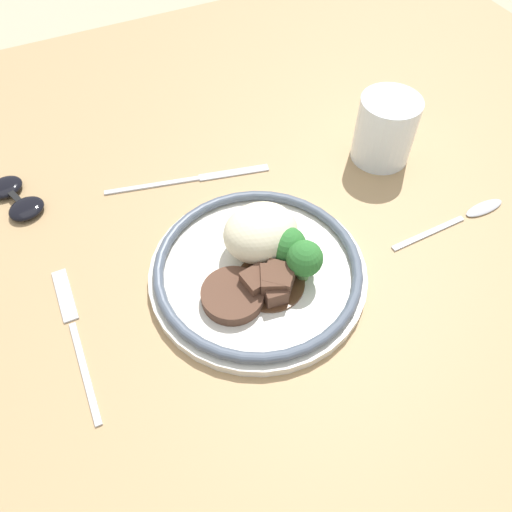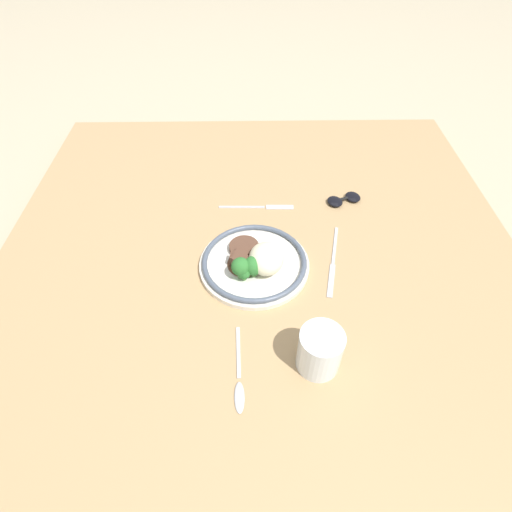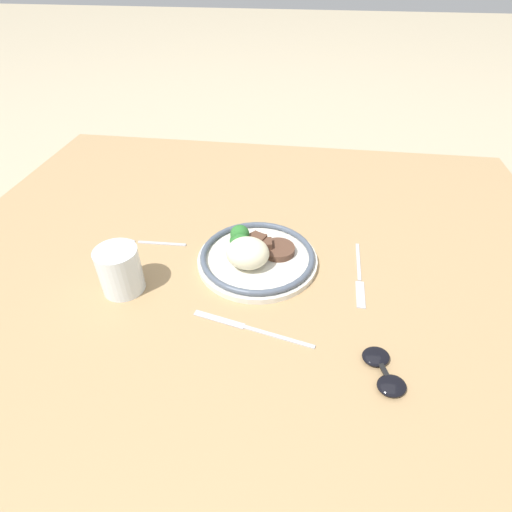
{
  "view_description": "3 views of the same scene",
  "coord_description": "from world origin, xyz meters",
  "px_view_note": "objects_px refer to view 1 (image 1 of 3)",
  "views": [
    {
      "loc": [
        -0.16,
        -0.31,
        0.5
      ],
      "look_at": [
        -0.01,
        -0.0,
        0.06
      ],
      "focal_mm": 35.0,
      "sensor_mm": 36.0,
      "label": 1
    },
    {
      "loc": [
        0.58,
        -0.02,
        0.71
      ],
      "look_at": [
        -0.02,
        -0.01,
        0.07
      ],
      "focal_mm": 28.0,
      "sensor_mm": 36.0,
      "label": 2
    },
    {
      "loc": [
        -0.1,
        0.62,
        0.56
      ],
      "look_at": [
        -0.02,
        0.01,
        0.07
      ],
      "focal_mm": 28.0,
      "sensor_mm": 36.0,
      "label": 3
    }
  ],
  "objects_px": {
    "plate": "(263,263)",
    "sunglasses": "(16,198)",
    "knife": "(195,179)",
    "juice_glass": "(384,133)",
    "fork": "(73,325)",
    "spoon": "(471,214)"
  },
  "relations": [
    {
      "from": "plate",
      "to": "sunglasses",
      "type": "distance_m",
      "value": 0.33
    },
    {
      "from": "knife",
      "to": "juice_glass",
      "type": "bearing_deg",
      "value": -2.29
    },
    {
      "from": "juice_glass",
      "to": "knife",
      "type": "bearing_deg",
      "value": 164.97
    },
    {
      "from": "juice_glass",
      "to": "fork",
      "type": "bearing_deg",
      "value": -169.22
    },
    {
      "from": "knife",
      "to": "fork",
      "type": "bearing_deg",
      "value": -129.8
    },
    {
      "from": "spoon",
      "to": "sunglasses",
      "type": "height_order",
      "value": "sunglasses"
    },
    {
      "from": "sunglasses",
      "to": "fork",
      "type": "bearing_deg",
      "value": -103.81
    },
    {
      "from": "juice_glass",
      "to": "fork",
      "type": "distance_m",
      "value": 0.46
    },
    {
      "from": "spoon",
      "to": "plate",
      "type": "bearing_deg",
      "value": 171.53
    },
    {
      "from": "fork",
      "to": "spoon",
      "type": "height_order",
      "value": "spoon"
    },
    {
      "from": "fork",
      "to": "sunglasses",
      "type": "distance_m",
      "value": 0.21
    },
    {
      "from": "sunglasses",
      "to": "spoon",
      "type": "bearing_deg",
      "value": -47.74
    },
    {
      "from": "fork",
      "to": "sunglasses",
      "type": "relative_size",
      "value": 1.91
    },
    {
      "from": "plate",
      "to": "spoon",
      "type": "height_order",
      "value": "plate"
    },
    {
      "from": "knife",
      "to": "spoon",
      "type": "height_order",
      "value": "spoon"
    },
    {
      "from": "knife",
      "to": "spoon",
      "type": "distance_m",
      "value": 0.36
    },
    {
      "from": "spoon",
      "to": "sunglasses",
      "type": "distance_m",
      "value": 0.58
    },
    {
      "from": "juice_glass",
      "to": "knife",
      "type": "distance_m",
      "value": 0.26
    },
    {
      "from": "knife",
      "to": "spoon",
      "type": "bearing_deg",
      "value": -23.13
    },
    {
      "from": "fork",
      "to": "sunglasses",
      "type": "height_order",
      "value": "sunglasses"
    },
    {
      "from": "juice_glass",
      "to": "knife",
      "type": "relative_size",
      "value": 0.42
    },
    {
      "from": "spoon",
      "to": "sunglasses",
      "type": "bearing_deg",
      "value": 150.14
    }
  ]
}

